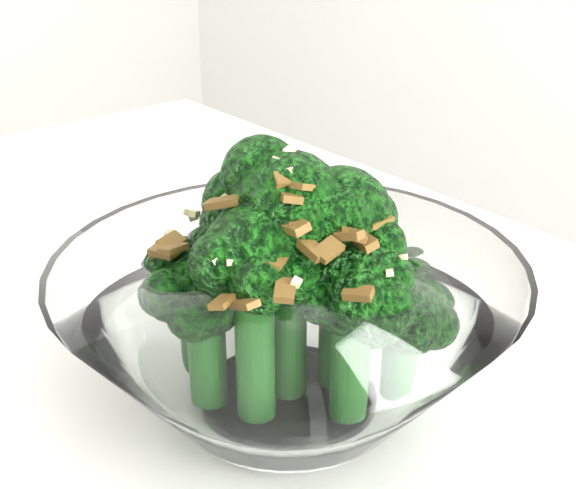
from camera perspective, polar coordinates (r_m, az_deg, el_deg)
The scene contains 1 object.
broccoli_dish at distance 0.42m, azimuth -0.01°, elevation -5.21°, with size 0.24×0.24×0.15m.
Camera 1 is at (0.07, -0.22, 1.02)m, focal length 50.00 mm.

